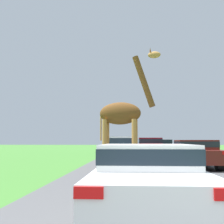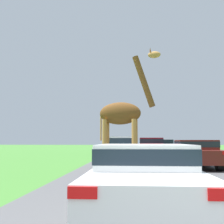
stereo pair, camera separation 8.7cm
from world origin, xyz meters
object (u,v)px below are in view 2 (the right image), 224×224
at_px(giraffe_near_road, 123,116).
at_px(car_far_ahead, 196,153).
at_px(car_queue_right, 120,145).
at_px(car_verge_right, 151,147).
at_px(car_queue_left, 122,148).
at_px(car_lead_maroon, 144,174).
at_px(car_rear_follower, 163,146).

distance_m(giraffe_near_road, car_far_ahead, 3.87).
xyz_separation_m(car_queue_right, car_verge_right, (2.61, -4.18, -0.05)).
height_order(car_queue_right, car_verge_right, car_queue_right).
bearing_deg(car_queue_right, car_verge_right, -58.04).
relative_size(car_queue_right, car_far_ahead, 1.03).
bearing_deg(car_verge_right, giraffe_near_road, -100.64).
relative_size(giraffe_near_road, car_queue_left, 1.20).
xyz_separation_m(car_lead_maroon, car_queue_left, (-0.86, 11.55, 0.14)).
xyz_separation_m(giraffe_near_road, car_far_ahead, (3.33, 1.09, -1.65)).
distance_m(car_verge_right, car_rear_follower, 7.61).
xyz_separation_m(car_queue_right, car_rear_follower, (4.34, 3.23, -0.11)).
height_order(giraffe_near_road, car_queue_right, giraffe_near_road).
distance_m(giraffe_near_road, car_queue_left, 4.74).
distance_m(giraffe_near_road, car_verge_right, 9.79).
xyz_separation_m(car_queue_left, car_far_ahead, (3.55, -3.38, -0.09)).
bearing_deg(car_far_ahead, car_queue_right, 108.27).
bearing_deg(car_far_ahead, car_verge_right, 100.42).
height_order(car_far_ahead, car_verge_right, car_verge_right).
bearing_deg(giraffe_near_road, car_lead_maroon, 12.14).
distance_m(car_queue_right, car_queue_left, 9.23).
height_order(giraffe_near_road, car_lead_maroon, giraffe_near_road).
xyz_separation_m(giraffe_near_road, car_rear_follower, (3.51, 16.91, -1.62)).
bearing_deg(car_queue_right, car_far_ahead, -71.73).
relative_size(giraffe_near_road, car_far_ahead, 1.32).
relative_size(car_lead_maroon, car_verge_right, 1.07).
bearing_deg(car_verge_right, car_far_ahead, -79.58).
bearing_deg(car_queue_left, car_far_ahead, -43.61).
distance_m(giraffe_near_road, car_queue_right, 13.79).
distance_m(car_queue_right, car_verge_right, 4.93).
relative_size(car_lead_maroon, car_queue_right, 1.06).
relative_size(car_lead_maroon, car_far_ahead, 1.10).
bearing_deg(car_verge_right, car_queue_right, 121.96).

